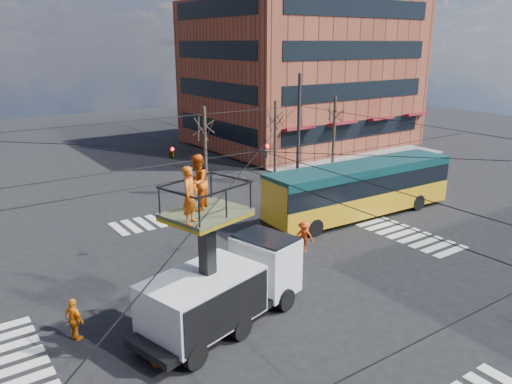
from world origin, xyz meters
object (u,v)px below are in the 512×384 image
(utility_truck, at_px, (224,271))
(city_bus, at_px, (361,188))
(worker_ground, at_px, (74,320))
(flagger, at_px, (304,237))
(traffic_cone, at_px, (157,354))

(utility_truck, height_order, city_bus, utility_truck)
(utility_truck, relative_size, city_bus, 0.57)
(worker_ground, distance_m, flagger, 11.69)
(utility_truck, xyz_separation_m, flagger, (6.72, 3.43, -1.31))
(utility_truck, xyz_separation_m, traffic_cone, (-3.09, -0.89, -1.76))
(utility_truck, height_order, flagger, utility_truck)
(traffic_cone, bearing_deg, utility_truck, 16.03)
(worker_ground, bearing_deg, flagger, -106.81)
(city_bus, xyz_separation_m, traffic_cone, (-16.11, -6.56, -1.37))
(worker_ground, relative_size, flagger, 0.99)
(city_bus, bearing_deg, traffic_cone, -155.62)
(traffic_cone, xyz_separation_m, flagger, (9.82, 4.32, 0.45))
(utility_truck, relative_size, flagger, 4.58)
(worker_ground, bearing_deg, city_bus, -102.16)
(traffic_cone, height_order, flagger, flagger)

